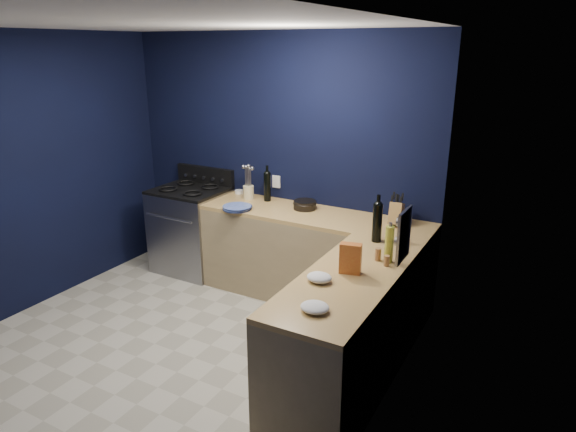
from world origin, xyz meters
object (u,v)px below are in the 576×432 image
Objects in this scene: gas_range at (192,231)px; crouton_bag at (350,259)px; utensil_crock at (248,192)px; knife_block at (396,214)px; plate_stack at (237,208)px.

crouton_bag is at bearing -24.52° from gas_range.
gas_range is 0.87m from utensil_crock.
knife_block is (2.31, 0.12, 0.54)m from gas_range.
knife_block is 0.89× the size of crouton_bag.
knife_block reaches higher than gas_range.
utensil_crock is 0.63× the size of crouton_bag.
gas_range is 6.51× the size of utensil_crock.
gas_range is 2.38m from knife_block.
gas_range is at bearing 142.46° from crouton_bag.
utensil_crock is 0.71× the size of knife_block.
plate_stack is 1.78m from crouton_bag.
utensil_crock is 2.07m from crouton_bag.
gas_range is 4.59× the size of knife_block.
crouton_bag is (2.35, -1.07, 0.55)m from gas_range.
plate_stack is 1.28× the size of crouton_bag.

